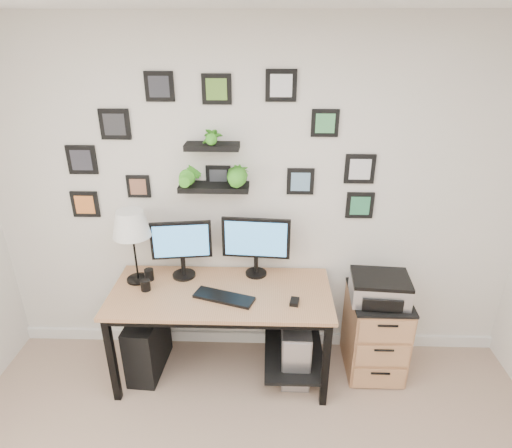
{
  "coord_description": "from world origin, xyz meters",
  "views": [
    {
      "loc": [
        0.09,
        -0.98,
        2.48
      ],
      "look_at": [
        0.0,
        1.83,
        1.2
      ],
      "focal_mm": 30.0,
      "sensor_mm": 36.0,
      "label": 1
    }
  ],
  "objects_px": {
    "desk": "(227,303)",
    "file_cabinet": "(375,332)",
    "monitor_right": "(256,242)",
    "monitor_left": "(182,245)",
    "mug": "(146,285)",
    "pc_tower_grey": "(295,346)",
    "table_lamp": "(131,225)",
    "printer": "(380,288)",
    "pc_tower_black": "(148,343)"
  },
  "relations": [
    {
      "from": "mug",
      "to": "desk",
      "type": "bearing_deg",
      "value": 3.27
    },
    {
      "from": "mug",
      "to": "monitor_right",
      "type": "bearing_deg",
      "value": 16.76
    },
    {
      "from": "table_lamp",
      "to": "mug",
      "type": "bearing_deg",
      "value": -54.9
    },
    {
      "from": "monitor_left",
      "to": "pc_tower_black",
      "type": "distance_m",
      "value": 0.84
    },
    {
      "from": "mug",
      "to": "file_cabinet",
      "type": "relative_size",
      "value": 0.12
    },
    {
      "from": "monitor_left",
      "to": "table_lamp",
      "type": "relative_size",
      "value": 0.81
    },
    {
      "from": "pc_tower_black",
      "to": "pc_tower_grey",
      "type": "bearing_deg",
      "value": 4.03
    },
    {
      "from": "pc_tower_grey",
      "to": "file_cabinet",
      "type": "distance_m",
      "value": 0.63
    },
    {
      "from": "pc_tower_black",
      "to": "file_cabinet",
      "type": "xyz_separation_m",
      "value": [
        1.77,
        0.07,
        0.09
      ]
    },
    {
      "from": "monitor_right",
      "to": "monitor_left",
      "type": "bearing_deg",
      "value": -175.42
    },
    {
      "from": "mug",
      "to": "file_cabinet",
      "type": "xyz_separation_m",
      "value": [
        1.73,
        0.09,
        -0.46
      ]
    },
    {
      "from": "monitor_right",
      "to": "table_lamp",
      "type": "distance_m",
      "value": 0.91
    },
    {
      "from": "table_lamp",
      "to": "printer",
      "type": "xyz_separation_m",
      "value": [
        1.8,
        -0.08,
        -0.44
      ]
    },
    {
      "from": "monitor_right",
      "to": "mug",
      "type": "relative_size",
      "value": 6.3
    },
    {
      "from": "pc_tower_grey",
      "to": "mug",
      "type": "bearing_deg",
      "value": -178.74
    },
    {
      "from": "monitor_left",
      "to": "pc_tower_black",
      "type": "relative_size",
      "value": 0.93
    },
    {
      "from": "table_lamp",
      "to": "pc_tower_black",
      "type": "relative_size",
      "value": 1.15
    },
    {
      "from": "desk",
      "to": "printer",
      "type": "height_order",
      "value": "printer"
    },
    {
      "from": "mug",
      "to": "pc_tower_grey",
      "type": "distance_m",
      "value": 1.24
    },
    {
      "from": "pc_tower_black",
      "to": "mug",
      "type": "bearing_deg",
      "value": -20.69
    },
    {
      "from": "monitor_left",
      "to": "file_cabinet",
      "type": "bearing_deg",
      "value": -4.0
    },
    {
      "from": "monitor_left",
      "to": "file_cabinet",
      "type": "relative_size",
      "value": 0.68
    },
    {
      "from": "desk",
      "to": "mug",
      "type": "bearing_deg",
      "value": -176.73
    },
    {
      "from": "monitor_left",
      "to": "pc_tower_black",
      "type": "height_order",
      "value": "monitor_left"
    },
    {
      "from": "monitor_right",
      "to": "pc_tower_black",
      "type": "relative_size",
      "value": 1.04
    },
    {
      "from": "monitor_left",
      "to": "pc_tower_grey",
      "type": "bearing_deg",
      "value": -11.19
    },
    {
      "from": "desk",
      "to": "monitor_right",
      "type": "bearing_deg",
      "value": 44.09
    },
    {
      "from": "desk",
      "to": "printer",
      "type": "relative_size",
      "value": 3.7
    },
    {
      "from": "monitor_right",
      "to": "table_lamp",
      "type": "xyz_separation_m",
      "value": [
        -0.89,
        -0.11,
        0.17
      ]
    },
    {
      "from": "table_lamp",
      "to": "mug",
      "type": "relative_size",
      "value": 6.99
    },
    {
      "from": "file_cabinet",
      "to": "printer",
      "type": "bearing_deg",
      "value": -121.57
    },
    {
      "from": "pc_tower_black",
      "to": "desk",
      "type": "bearing_deg",
      "value": 4.98
    },
    {
      "from": "file_cabinet",
      "to": "pc_tower_black",
      "type": "bearing_deg",
      "value": -177.72
    },
    {
      "from": "file_cabinet",
      "to": "printer",
      "type": "distance_m",
      "value": 0.43
    },
    {
      "from": "desk",
      "to": "pc_tower_grey",
      "type": "relative_size",
      "value": 3.28
    },
    {
      "from": "table_lamp",
      "to": "printer",
      "type": "height_order",
      "value": "table_lamp"
    },
    {
      "from": "monitor_right",
      "to": "pc_tower_grey",
      "type": "height_order",
      "value": "monitor_right"
    },
    {
      "from": "desk",
      "to": "file_cabinet",
      "type": "relative_size",
      "value": 2.39
    },
    {
      "from": "printer",
      "to": "monitor_right",
      "type": "bearing_deg",
      "value": 168.29
    },
    {
      "from": "table_lamp",
      "to": "pc_tower_black",
      "type": "xyz_separation_m",
      "value": [
        0.05,
        -0.11,
        -0.96
      ]
    },
    {
      "from": "monitor_right",
      "to": "file_cabinet",
      "type": "relative_size",
      "value": 0.76
    },
    {
      "from": "desk",
      "to": "file_cabinet",
      "type": "bearing_deg",
      "value": 2.91
    },
    {
      "from": "table_lamp",
      "to": "mug",
      "type": "height_order",
      "value": "table_lamp"
    },
    {
      "from": "mug",
      "to": "pc_tower_grey",
      "type": "xyz_separation_m",
      "value": [
        1.11,
        0.02,
        -0.55
      ]
    },
    {
      "from": "monitor_right",
      "to": "mug",
      "type": "xyz_separation_m",
      "value": [
        -0.8,
        -0.24,
        -0.24
      ]
    },
    {
      "from": "pc_tower_grey",
      "to": "file_cabinet",
      "type": "height_order",
      "value": "file_cabinet"
    },
    {
      "from": "pc_tower_grey",
      "to": "monitor_right",
      "type": "bearing_deg",
      "value": 145.35
    },
    {
      "from": "mug",
      "to": "file_cabinet",
      "type": "height_order",
      "value": "mug"
    },
    {
      "from": "desk",
      "to": "mug",
      "type": "xyz_separation_m",
      "value": [
        -0.58,
        -0.03,
        0.16
      ]
    },
    {
      "from": "table_lamp",
      "to": "printer",
      "type": "distance_m",
      "value": 1.85
    }
  ]
}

